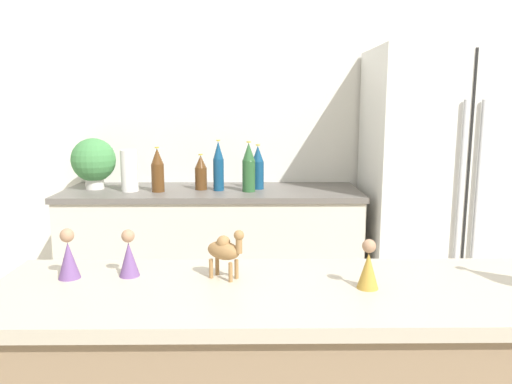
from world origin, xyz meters
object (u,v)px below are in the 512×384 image
object	(u,v)px
back_bottle_0	(249,168)
wise_man_figurine_blue	(368,267)
paper_towel_roll	(129,171)
back_bottle_3	(258,168)
potted_plant	(94,161)
wise_man_figurine_purple	(68,257)
camel_figurine	(225,249)
wise_man_figurine_crimson	(129,256)
back_bottle_2	(158,170)
refrigerator	(444,193)
back_bottle_4	(218,166)
back_bottle_1	(201,173)

from	to	relation	value
back_bottle_0	wise_man_figurine_blue	xyz separation A→B (m)	(0.31, -1.85, -0.03)
paper_towel_roll	back_bottle_0	distance (m)	0.74
back_bottle_3	wise_man_figurine_blue	xyz separation A→B (m)	(0.25, -1.95, -0.01)
paper_towel_roll	potted_plant	bearing A→B (deg)	159.91
back_bottle_0	back_bottle_3	xyz separation A→B (m)	(0.06, 0.10, -0.01)
wise_man_figurine_purple	back_bottle_0	bearing A→B (deg)	74.73
camel_figurine	wise_man_figurine_crimson	xyz separation A→B (m)	(-0.26, 0.02, -0.03)
back_bottle_2	camel_figurine	size ratio (longest dim) A/B	1.99
back_bottle_3	wise_man_figurine_crimson	size ratio (longest dim) A/B	2.18
paper_towel_roll	back_bottle_0	bearing A→B (deg)	-1.49
paper_towel_roll	camel_figurine	distance (m)	1.92
refrigerator	back_bottle_4	distance (m)	1.43
back_bottle_3	wise_man_figurine_purple	distance (m)	1.94
paper_towel_roll	back_bottle_1	world-z (taller)	paper_towel_roll
refrigerator	paper_towel_roll	xyz separation A→B (m)	(-1.98, -0.01, 0.15)
wise_man_figurine_blue	wise_man_figurine_crimson	size ratio (longest dim) A/B	0.99
potted_plant	back_bottle_2	size ratio (longest dim) A/B	1.17
refrigerator	back_bottle_3	xyz separation A→B (m)	(-1.18, 0.07, 0.15)
potted_plant	camel_figurine	bearing A→B (deg)	-63.62
potted_plant	wise_man_figurine_blue	xyz separation A→B (m)	(1.30, -1.96, -0.06)
back_bottle_0	camel_figurine	bearing A→B (deg)	-91.85
paper_towel_roll	back_bottle_0	size ratio (longest dim) A/B	0.83
back_bottle_2	wise_man_figurine_purple	world-z (taller)	back_bottle_2
refrigerator	camel_figurine	world-z (taller)	refrigerator
back_bottle_0	back_bottle_1	distance (m)	0.32
potted_plant	camel_figurine	size ratio (longest dim) A/B	2.32
back_bottle_1	camel_figurine	size ratio (longest dim) A/B	1.62
back_bottle_2	refrigerator	bearing A→B (deg)	1.06
refrigerator	wise_man_figurine_blue	size ratio (longest dim) A/B	13.71
refrigerator	wise_man_figurine_purple	world-z (taller)	refrigerator
back_bottle_2	wise_man_figurine_crimson	xyz separation A→B (m)	(0.24, -1.74, -0.01)
back_bottle_0	wise_man_figurine_purple	world-z (taller)	back_bottle_0
wise_man_figurine_crimson	wise_man_figurine_purple	world-z (taller)	wise_man_figurine_purple
paper_towel_roll	back_bottle_4	size ratio (longest dim) A/B	0.81
back_bottle_3	back_bottle_1	bearing A→B (deg)	-175.69
back_bottle_2	wise_man_figurine_purple	xyz separation A→B (m)	(0.08, -1.76, -0.01)
wise_man_figurine_blue	back_bottle_1	bearing A→B (deg)	107.77
potted_plant	wise_man_figurine_blue	size ratio (longest dim) A/B	2.51
back_bottle_0	wise_man_figurine_crimson	size ratio (longest dim) A/B	2.38
back_bottle_3	wise_man_figurine_crimson	distance (m)	1.89
potted_plant	back_bottle_1	bearing A→B (deg)	-3.07
potted_plant	wise_man_figurine_purple	bearing A→B (deg)	-74.79
back_bottle_1	wise_man_figurine_crimson	xyz separation A→B (m)	(-0.02, -1.82, 0.01)
back_bottle_0	wise_man_figurine_blue	bearing A→B (deg)	-80.43
potted_plant	back_bottle_2	distance (m)	0.44
back_bottle_0	back_bottle_1	xyz separation A→B (m)	(-0.30, 0.07, -0.04)
potted_plant	back_bottle_2	xyz separation A→B (m)	(0.43, -0.11, -0.05)
back_bottle_1	wise_man_figurine_crimson	world-z (taller)	back_bottle_1
back_bottle_0	camel_figurine	world-z (taller)	back_bottle_0
refrigerator	back_bottle_4	xyz separation A→B (m)	(-1.42, 0.01, 0.17)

